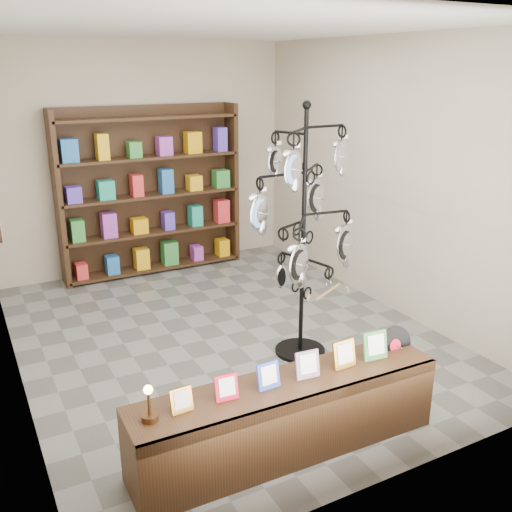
{
  "coord_description": "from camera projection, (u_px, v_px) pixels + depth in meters",
  "views": [
    {
      "loc": [
        -2.27,
        -4.9,
        2.68
      ],
      "look_at": [
        -0.18,
        -1.0,
        1.2
      ],
      "focal_mm": 40.0,
      "sensor_mm": 36.0,
      "label": 1
    }
  ],
  "objects": [
    {
      "name": "room_envelope",
      "position": [
        223.0,
        158.0,
        5.37
      ],
      "size": [
        5.0,
        5.0,
        5.0
      ],
      "color": "#BAAE96",
      "rests_on": "ground"
    },
    {
      "name": "display_tree",
      "position": [
        304.0,
        215.0,
        5.17
      ],
      "size": [
        1.31,
        1.31,
        2.4
      ],
      "rotation": [
        0.0,
        0.0,
        0.4
      ],
      "color": "black",
      "rests_on": "ground"
    },
    {
      "name": "back_shelving",
      "position": [
        151.0,
        196.0,
        7.55
      ],
      "size": [
        2.42,
        0.36,
        2.2
      ],
      "color": "black",
      "rests_on": "ground"
    },
    {
      "name": "front_shelf",
      "position": [
        287.0,
        417.0,
        4.09
      ],
      "size": [
        2.32,
        0.52,
        0.82
      ],
      "rotation": [
        0.0,
        0.0,
        -0.02
      ],
      "color": "black",
      "rests_on": "ground"
    },
    {
      "name": "ground",
      "position": [
        226.0,
        335.0,
        5.96
      ],
      "size": [
        5.0,
        5.0,
        0.0
      ],
      "primitive_type": "plane",
      "color": "slate",
      "rests_on": "ground"
    }
  ]
}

